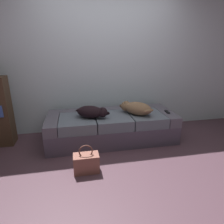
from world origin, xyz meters
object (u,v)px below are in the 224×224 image
(dog_dark, at_px, (92,112))
(handbag, at_px, (86,163))
(couch, at_px, (111,127))
(dog_tan, at_px, (136,108))
(tv_remote, at_px, (167,112))

(dog_dark, bearing_deg, handbag, -102.62)
(couch, xyz_separation_m, dog_tan, (0.39, -0.09, 0.34))
(couch, relative_size, handbag, 5.57)
(tv_remote, relative_size, handbag, 0.40)
(couch, height_order, tv_remote, tv_remote)
(handbag, bearing_deg, tv_remote, 27.27)
(dog_dark, xyz_separation_m, handbag, (-0.16, -0.72, -0.43))
(tv_remote, bearing_deg, couch, -179.25)
(dog_dark, relative_size, tv_remote, 3.59)
(dog_dark, bearing_deg, couch, 20.34)
(couch, height_order, handbag, couch)
(couch, distance_m, handbag, 0.98)
(couch, bearing_deg, dog_tan, -13.45)
(handbag, bearing_deg, dog_dark, 77.38)
(dog_tan, xyz_separation_m, tv_remote, (0.56, -0.01, -0.10))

